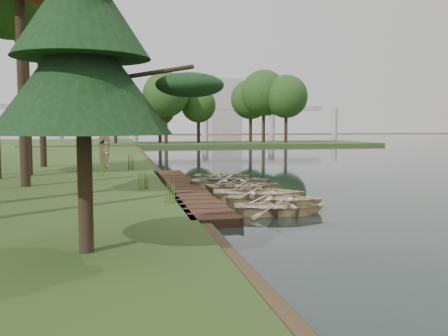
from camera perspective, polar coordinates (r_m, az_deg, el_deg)
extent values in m
plane|color=#3D2F1D|center=(22.85, -0.67, -2.77)|extent=(300.00, 300.00, 0.00)
cube|color=#342014|center=(22.58, -4.66, -2.50)|extent=(1.60, 16.00, 0.30)
cube|color=#32461F|center=(73.33, -2.15, 2.73)|extent=(50.00, 14.00, 0.45)
cylinder|color=black|center=(73.04, -20.56, 4.47)|extent=(0.50, 0.50, 4.80)
sphere|color=#254718|center=(73.11, -20.65, 7.29)|extent=(5.60, 5.60, 5.60)
cylinder|color=black|center=(72.34, -15.32, 4.61)|extent=(0.50, 0.50, 4.80)
sphere|color=#254718|center=(72.42, -15.39, 7.46)|extent=(5.60, 5.60, 5.60)
cylinder|color=black|center=(72.25, -10.02, 4.71)|extent=(0.50, 0.50, 4.80)
sphere|color=#254718|center=(72.33, -10.06, 7.56)|extent=(5.60, 5.60, 5.60)
cylinder|color=black|center=(72.78, -4.75, 4.77)|extent=(0.50, 0.50, 4.80)
sphere|color=#254718|center=(72.86, -4.77, 7.60)|extent=(5.60, 5.60, 5.60)
cylinder|color=black|center=(73.91, 0.40, 4.79)|extent=(0.50, 0.50, 4.80)
sphere|color=#254718|center=(73.99, 0.41, 7.58)|extent=(5.60, 5.60, 5.60)
cylinder|color=black|center=(75.61, 5.36, 4.77)|extent=(0.50, 0.50, 4.80)
sphere|color=#254718|center=(75.68, 5.39, 7.50)|extent=(5.60, 5.60, 5.60)
cylinder|color=black|center=(77.85, 10.07, 4.72)|extent=(0.50, 0.50, 4.80)
sphere|color=#254718|center=(77.92, 10.11, 7.37)|extent=(5.60, 5.60, 5.60)
cube|color=#A5A5A0|center=(143.03, -6.15, 6.91)|extent=(90.00, 4.00, 1.20)
cylinder|color=#A5A5A0|center=(143.07, -18.22, 5.09)|extent=(1.80, 1.80, 8.00)
cylinder|color=#A5A5A0|center=(142.28, -10.16, 5.26)|extent=(1.80, 1.80, 8.00)
cylinder|color=#A5A5A0|center=(144.30, -2.16, 5.33)|extent=(1.80, 1.80, 8.00)
cylinder|color=#A5A5A0|center=(148.99, 5.47, 5.30)|extent=(1.80, 1.80, 8.00)
cylinder|color=#A5A5A0|center=(156.12, 12.52, 5.19)|extent=(1.80, 1.80, 8.00)
cube|color=#A5A5A0|center=(165.93, 0.08, 7.01)|extent=(10.00, 8.00, 18.00)
cube|color=#A5A5A0|center=(167.24, -12.16, 5.86)|extent=(8.00, 8.00, 12.00)
imported|color=beige|center=(16.97, 6.35, -4.24)|extent=(3.41, 2.67, 0.64)
imported|color=beige|center=(18.43, 5.78, -3.36)|extent=(4.27, 3.78, 0.73)
imported|color=beige|center=(19.84, 4.02, -2.71)|extent=(4.13, 3.31, 0.76)
imported|color=beige|center=(21.31, 2.84, -2.35)|extent=(3.61, 3.11, 0.63)
imported|color=beige|center=(22.46, 2.23, -1.89)|extent=(3.52, 2.64, 0.69)
imported|color=beige|center=(23.97, 0.74, -1.35)|extent=(3.98, 3.00, 0.78)
imported|color=teal|center=(25.19, 0.54, -1.17)|extent=(3.33, 2.47, 0.66)
imported|color=beige|center=(27.03, -0.28, -0.79)|extent=(3.58, 3.00, 0.64)
imported|color=beige|center=(31.97, -13.32, 0.39)|extent=(3.27, 2.64, 0.60)
cylinder|color=black|center=(24.16, -22.07, 9.60)|extent=(0.44, 0.44, 9.76)
cylinder|color=black|center=(29.67, -21.74, 9.55)|extent=(0.45, 0.45, 10.66)
cylinder|color=black|center=(35.13, -20.12, 7.74)|extent=(0.43, 0.43, 9.32)
ellipsoid|color=#254718|center=(35.68, -20.35, 15.24)|extent=(4.04, 4.04, 3.43)
cylinder|color=black|center=(11.18, -15.59, -1.77)|extent=(0.32, 0.32, 3.00)
cone|color=black|center=(11.17, -15.88, 10.41)|extent=(3.80, 3.80, 2.60)
cone|color=black|center=(11.39, -16.06, 17.55)|extent=(2.90, 2.90, 2.25)
cone|color=#3F661E|center=(17.99, -6.04, -2.52)|extent=(0.60, 0.60, 0.88)
cone|color=#3F661E|center=(21.68, -9.29, -1.29)|extent=(0.60, 0.60, 0.87)
cone|color=#3F661E|center=(28.17, -13.95, 0.28)|extent=(0.60, 0.60, 1.10)
cone|color=#3F661E|center=(31.13, -10.53, 0.83)|extent=(0.60, 0.60, 1.15)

